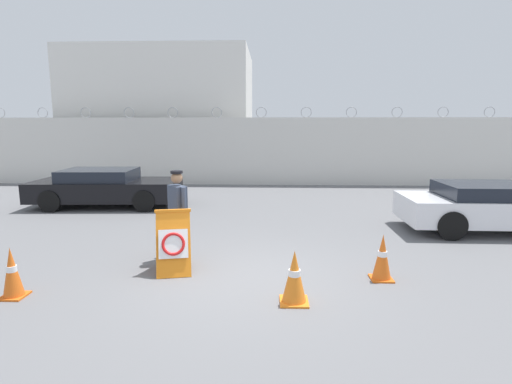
{
  "coord_description": "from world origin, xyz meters",
  "views": [
    {
      "loc": [
        0.45,
        -6.62,
        2.61
      ],
      "look_at": [
        0.11,
        2.23,
        1.14
      ],
      "focal_mm": 28.0,
      "sensor_mm": 36.0,
      "label": 1
    }
  ],
  "objects_px": {
    "traffic_cone_far": "(382,257)",
    "security_guard": "(178,210)",
    "barricade_sign": "(174,241)",
    "parked_car_front_coupe": "(106,187)",
    "traffic_cone_near": "(294,277)",
    "traffic_cone_mid": "(12,273)",
    "parked_car_far_side": "(491,207)"
  },
  "relations": [
    {
      "from": "traffic_cone_near",
      "to": "parked_car_front_coupe",
      "type": "xyz_separation_m",
      "value": [
        -5.75,
        7.03,
        0.23
      ]
    },
    {
      "from": "traffic_cone_near",
      "to": "traffic_cone_mid",
      "type": "distance_m",
      "value": 4.31
    },
    {
      "from": "traffic_cone_mid",
      "to": "traffic_cone_far",
      "type": "relative_size",
      "value": 0.99
    },
    {
      "from": "security_guard",
      "to": "traffic_cone_mid",
      "type": "height_order",
      "value": "security_guard"
    },
    {
      "from": "traffic_cone_mid",
      "to": "security_guard",
      "type": "bearing_deg",
      "value": 41.93
    },
    {
      "from": "traffic_cone_far",
      "to": "security_guard",
      "type": "bearing_deg",
      "value": 165.31
    },
    {
      "from": "traffic_cone_near",
      "to": "parked_car_front_coupe",
      "type": "relative_size",
      "value": 0.17
    },
    {
      "from": "security_guard",
      "to": "parked_car_front_coupe",
      "type": "distance_m",
      "value": 6.23
    },
    {
      "from": "security_guard",
      "to": "traffic_cone_mid",
      "type": "bearing_deg",
      "value": 92.59
    },
    {
      "from": "parked_car_front_coupe",
      "to": "traffic_cone_mid",
      "type": "bearing_deg",
      "value": -81.25
    },
    {
      "from": "traffic_cone_near",
      "to": "traffic_cone_far",
      "type": "bearing_deg",
      "value": 31.9
    },
    {
      "from": "barricade_sign",
      "to": "parked_car_front_coupe",
      "type": "distance_m",
      "value": 6.85
    },
    {
      "from": "security_guard",
      "to": "parked_car_front_coupe",
      "type": "relative_size",
      "value": 0.37
    },
    {
      "from": "traffic_cone_near",
      "to": "barricade_sign",
      "type": "bearing_deg",
      "value": 149.56
    },
    {
      "from": "traffic_cone_near",
      "to": "traffic_cone_far",
      "type": "xyz_separation_m",
      "value": [
        1.55,
        0.97,
        -0.0
      ]
    },
    {
      "from": "parked_car_front_coupe",
      "to": "traffic_cone_near",
      "type": "bearing_deg",
      "value": -53.62
    },
    {
      "from": "barricade_sign",
      "to": "traffic_cone_far",
      "type": "bearing_deg",
      "value": -16.04
    },
    {
      "from": "traffic_cone_near",
      "to": "parked_car_far_side",
      "type": "relative_size",
      "value": 0.18
    },
    {
      "from": "parked_car_front_coupe",
      "to": "security_guard",
      "type": "bearing_deg",
      "value": -57.79
    },
    {
      "from": "security_guard",
      "to": "parked_car_front_coupe",
      "type": "height_order",
      "value": "security_guard"
    },
    {
      "from": "barricade_sign",
      "to": "parked_car_far_side",
      "type": "height_order",
      "value": "parked_car_far_side"
    },
    {
      "from": "barricade_sign",
      "to": "parked_car_far_side",
      "type": "relative_size",
      "value": 0.26
    },
    {
      "from": "traffic_cone_near",
      "to": "traffic_cone_mid",
      "type": "height_order",
      "value": "traffic_cone_near"
    },
    {
      "from": "traffic_cone_near",
      "to": "parked_car_front_coupe",
      "type": "bearing_deg",
      "value": 129.29
    },
    {
      "from": "parked_car_far_side",
      "to": "traffic_cone_near",
      "type": "bearing_deg",
      "value": -139.3
    },
    {
      "from": "security_guard",
      "to": "traffic_cone_mid",
      "type": "xyz_separation_m",
      "value": [
        -2.13,
        -1.92,
        -0.59
      ]
    },
    {
      "from": "traffic_cone_near",
      "to": "security_guard",
      "type": "bearing_deg",
      "value": 138.22
    },
    {
      "from": "traffic_cone_mid",
      "to": "parked_car_front_coupe",
      "type": "distance_m",
      "value": 7.16
    },
    {
      "from": "traffic_cone_near",
      "to": "parked_car_front_coupe",
      "type": "height_order",
      "value": "parked_car_front_coupe"
    },
    {
      "from": "traffic_cone_mid",
      "to": "parked_car_far_side",
      "type": "relative_size",
      "value": 0.18
    },
    {
      "from": "traffic_cone_far",
      "to": "parked_car_far_side",
      "type": "relative_size",
      "value": 0.18
    },
    {
      "from": "parked_car_far_side",
      "to": "traffic_cone_mid",
      "type": "bearing_deg",
      "value": -154.91
    }
  ]
}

